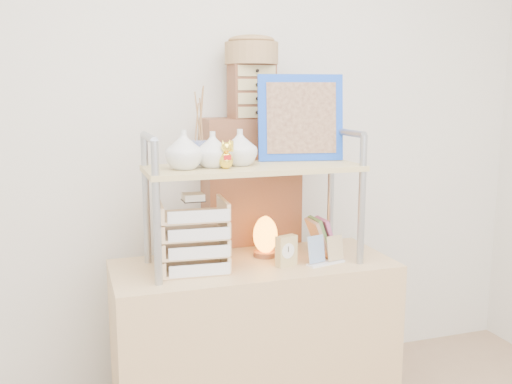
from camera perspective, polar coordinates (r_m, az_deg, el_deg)
room_shell at (r=1.62m, az=9.00°, el=17.54°), size 3.42×3.41×2.61m
desk at (r=2.60m, az=-0.23°, el=-15.00°), size 1.20×0.50×0.75m
cabinet at (r=2.86m, az=-0.55°, el=-6.25°), size 0.46×0.26×1.35m
hutch at (r=2.38m, az=-1.11°, el=3.37°), size 0.90×0.34×0.80m
letter_tray at (r=2.35m, az=-6.24°, el=-4.77°), size 0.28×0.27×0.32m
salt_lamp at (r=2.54m, az=0.92°, el=-4.41°), size 0.12×0.11×0.18m
desk_clock at (r=2.41m, az=3.06°, el=-5.90°), size 0.10×0.07×0.13m
postcard_stand at (r=2.47m, az=6.98°, el=-6.32°), size 0.18×0.09×0.13m
drawer_chest at (r=2.72m, az=-0.43°, el=10.01°), size 0.20×0.16×0.25m
woven_basket at (r=2.73m, az=-0.45°, el=13.69°), size 0.25×0.25×0.10m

